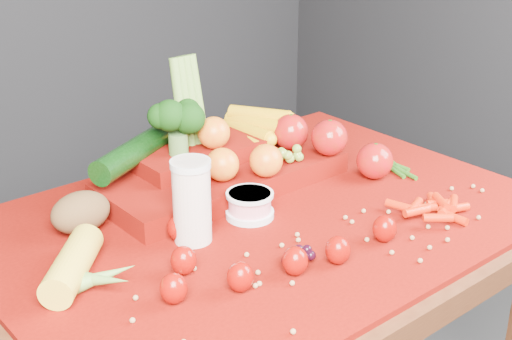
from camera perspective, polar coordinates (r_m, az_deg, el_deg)
table at (r=1.44m, az=0.52°, el=-7.40°), size 1.10×0.80×0.75m
red_cloth at (r=1.39m, az=0.53°, el=-3.82°), size 1.05×0.75×0.01m
milk_glass at (r=1.26m, az=-5.17°, el=-2.28°), size 0.07×0.07×0.16m
yogurt_bowl at (r=1.37m, az=-0.50°, el=-2.73°), size 0.09×0.09×0.05m
strawberry_scatter at (r=1.20m, az=0.17°, el=-6.72°), size 0.44×0.28×0.05m
dark_grape_cluster at (r=1.22m, az=3.39°, el=-6.80°), size 0.06×0.05×0.03m
soybean_scatter at (r=1.26m, az=6.50°, el=-6.56°), size 0.84×0.24×0.01m
corn_ear at (r=1.18m, az=-13.41°, el=-8.18°), size 0.25×0.26×0.06m
potato at (r=1.35m, az=-13.85°, el=-3.31°), size 0.11×0.08×0.08m
baby_carrot_pile at (r=1.42m, az=14.09°, el=-2.97°), size 0.18×0.17×0.03m
green_bean_pile at (r=1.63m, az=10.99°, el=0.39°), size 0.14×0.12×0.01m
produce_mound at (r=1.49m, az=-1.99°, el=0.95°), size 0.59×0.37×0.27m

